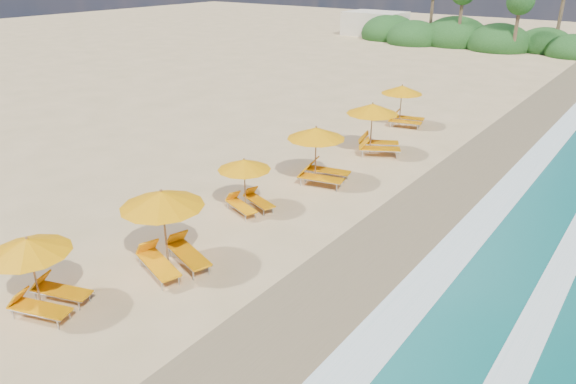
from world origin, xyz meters
The scene contains 11 objects.
ground centered at (0.00, 0.00, 0.00)m, with size 160.00×160.00×0.00m, color tan.
wet_sand centered at (4.00, 0.00, 0.01)m, with size 4.00×160.00×0.01m, color olive.
surf_foam centered at (6.70, 0.00, 0.03)m, with size 4.00×160.00×0.01m.
station_1 centered at (-2.20, -7.91, 1.21)m, with size 2.76×2.70×2.16m.
station_2 centered at (-1.10, -4.49, 1.41)m, with size 3.19×3.11×2.52m.
station_3 centered at (-1.88, 0.00, 1.12)m, with size 2.55×2.49×2.00m.
station_4 centered at (-1.21, 3.86, 1.36)m, with size 2.98×2.87×2.43m.
station_5 centered at (-1.10, 8.50, 1.40)m, with size 3.36×3.36×2.50m.
station_6 centered at (-2.01, 13.61, 1.30)m, with size 2.87×2.77×2.32m.
treeline centered at (-9.94, 45.51, 1.00)m, with size 25.80×8.80×9.74m.
beach_building centered at (-22.00, 48.00, 1.40)m, with size 7.00×5.00×2.80m, color beige.
Camera 1 is at (9.98, -13.54, 8.55)m, focal length 33.10 mm.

